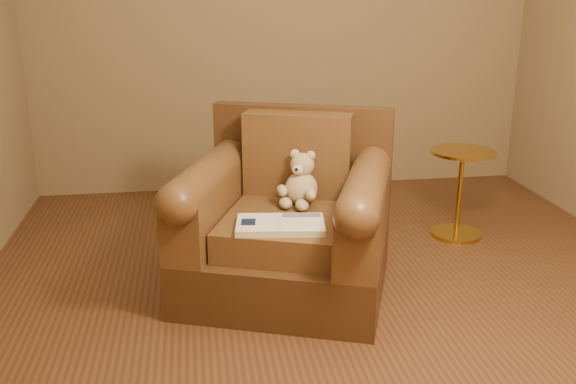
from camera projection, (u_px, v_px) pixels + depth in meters
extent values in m
plane|color=brown|center=(336.00, 290.00, 3.56)|extent=(4.00, 4.00, 0.00)
cube|color=#887353|center=(284.00, 21.00, 5.03)|extent=(4.00, 0.02, 2.70)
cube|color=#887353|center=(573.00, 126.00, 1.27)|extent=(4.00, 0.02, 2.70)
cube|color=#452A17|center=(287.00, 264.00, 3.55)|extent=(1.34, 1.31, 0.30)
cube|color=#452A17|center=(302.00, 160.00, 3.82)|extent=(1.03, 0.47, 0.66)
cube|color=brown|center=(285.00, 229.00, 3.43)|extent=(0.83, 0.91, 0.16)
cube|color=brown|center=(298.00, 154.00, 3.67)|extent=(0.63, 0.37, 0.48)
cube|color=brown|center=(208.00, 207.00, 3.48)|extent=(0.51, 0.92, 0.34)
cube|color=brown|center=(364.00, 218.00, 3.32)|extent=(0.51, 0.92, 0.34)
cylinder|color=brown|center=(207.00, 178.00, 3.43)|extent=(0.51, 0.92, 0.21)
cylinder|color=brown|center=(366.00, 187.00, 3.27)|extent=(0.51, 0.92, 0.21)
ellipsoid|color=tan|center=(301.00, 189.00, 3.55)|extent=(0.18, 0.16, 0.19)
sphere|color=tan|center=(302.00, 165.00, 3.52)|extent=(0.13, 0.13, 0.13)
ellipsoid|color=tan|center=(295.00, 154.00, 3.53)|extent=(0.05, 0.03, 0.05)
ellipsoid|color=tan|center=(311.00, 156.00, 3.49)|extent=(0.05, 0.03, 0.05)
ellipsoid|color=beige|center=(298.00, 170.00, 3.47)|extent=(0.06, 0.04, 0.05)
sphere|color=black|center=(296.00, 169.00, 3.45)|extent=(0.02, 0.02, 0.02)
ellipsoid|color=tan|center=(282.00, 191.00, 3.52)|extent=(0.06, 0.12, 0.06)
ellipsoid|color=tan|center=(310.00, 194.00, 3.46)|extent=(0.06, 0.12, 0.06)
ellipsoid|color=tan|center=(285.00, 203.00, 3.49)|extent=(0.07, 0.12, 0.06)
ellipsoid|color=tan|center=(302.00, 205.00, 3.46)|extent=(0.07, 0.12, 0.06)
cube|color=beige|center=(280.00, 225.00, 3.21)|extent=(0.47, 0.32, 0.03)
cube|color=white|center=(258.00, 222.00, 3.20)|extent=(0.25, 0.29, 0.00)
cube|color=white|center=(302.00, 222.00, 3.21)|extent=(0.25, 0.29, 0.00)
cube|color=beige|center=(280.00, 222.00, 3.21)|extent=(0.04, 0.26, 0.00)
cube|color=#0F1638|center=(248.00, 222.00, 3.20)|extent=(0.08, 0.10, 0.00)
cube|color=slate|center=(302.00, 215.00, 3.30)|extent=(0.20, 0.08, 0.00)
cylinder|color=gold|center=(456.00, 234.00, 4.35)|extent=(0.34, 0.34, 0.03)
cylinder|color=gold|center=(459.00, 194.00, 4.26)|extent=(0.03, 0.03, 0.55)
cylinder|color=gold|center=(463.00, 152.00, 4.17)|extent=(0.42, 0.42, 0.02)
cylinder|color=gold|center=(463.00, 154.00, 4.17)|extent=(0.03, 0.03, 0.02)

